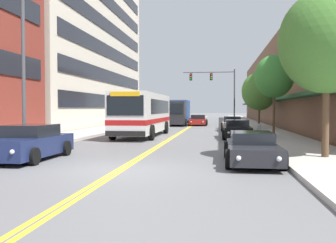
{
  "coord_description": "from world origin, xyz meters",
  "views": [
    {
      "loc": [
        3.23,
        -11.98,
        2.03
      ],
      "look_at": [
        -0.17,
        12.9,
        1.16
      ],
      "focal_mm": 40.0,
      "sensor_mm": 36.0,
      "label": 1
    }
  ],
  "objects": [
    {
      "name": "office_tower_left",
      "position": [
        -15.17,
        29.93,
        11.25
      ],
      "size": [
        12.08,
        31.11,
        22.5
      ],
      "color": "beige",
      "rests_on": "ground_plane"
    },
    {
      "name": "box_truck",
      "position": [
        -1.67,
        32.97,
        1.6
      ],
      "size": [
        2.57,
        7.91,
        3.04
      ],
      "color": "#232328",
      "rests_on": "ground_plane"
    },
    {
      "name": "car_black_parked_right_mid",
      "position": [
        4.44,
        13.56,
        0.59
      ],
      "size": [
        2.0,
        4.32,
        1.26
      ],
      "color": "black",
      "rests_on": "ground_plane"
    },
    {
      "name": "sidewalk_left",
      "position": [
        -7.22,
        37.0,
        0.08
      ],
      "size": [
        3.44,
        106.0,
        0.16
      ],
      "color": "#B2ADA5",
      "rests_on": "ground_plane"
    },
    {
      "name": "car_navy_parked_left_mid",
      "position": [
        -4.27,
        1.96,
        0.65
      ],
      "size": [
        2.17,
        4.71,
        1.38
      ],
      "color": "#19234C",
      "rests_on": "ground_plane"
    },
    {
      "name": "traffic_signal_mast",
      "position": [
        2.98,
        37.59,
        5.11
      ],
      "size": [
        6.79,
        0.38,
        7.16
      ],
      "color": "#47474C",
      "rests_on": "ground_plane"
    },
    {
      "name": "street_tree_right_far",
      "position": [
        7.08,
        25.23,
        3.7
      ],
      "size": [
        3.36,
        3.36,
        5.39
      ],
      "color": "brown",
      "rests_on": "sidewalk_right"
    },
    {
      "name": "ground_plane",
      "position": [
        0.0,
        37.0,
        0.0
      ],
      "size": [
        240.0,
        240.0,
        0.0
      ],
      "primitive_type": "plane",
      "color": "slate"
    },
    {
      "name": "car_charcoal_parked_right_foreground",
      "position": [
        4.44,
        2.07,
        0.56
      ],
      "size": [
        1.99,
        4.78,
        1.16
      ],
      "color": "#232328",
      "rests_on": "ground_plane"
    },
    {
      "name": "car_red_moving_lead",
      "position": [
        0.74,
        33.02,
        0.6
      ],
      "size": [
        2.19,
        4.73,
        1.27
      ],
      "color": "maroon",
      "rests_on": "ground_plane"
    },
    {
      "name": "fire_hydrant",
      "position": [
        5.95,
        13.96,
        0.58
      ],
      "size": [
        0.35,
        0.27,
        0.85
      ],
      "color": "#B7B7BC",
      "rests_on": "sidewalk_right"
    },
    {
      "name": "car_silver_parked_left_near",
      "position": [
        -4.33,
        31.37,
        0.63
      ],
      "size": [
        2.16,
        4.71,
        1.35
      ],
      "color": "#B7B7BC",
      "rests_on": "ground_plane"
    },
    {
      "name": "street_tree_right_near",
      "position": [
        7.3,
        3.11,
        4.59
      ],
      "size": [
        3.63,
        3.63,
        6.44
      ],
      "color": "brown",
      "rests_on": "sidewalk_right"
    },
    {
      "name": "storefront_row_right",
      "position": [
        13.17,
        37.0,
        5.01
      ],
      "size": [
        9.1,
        68.0,
        10.04
      ],
      "color": "brown",
      "rests_on": "ground_plane"
    },
    {
      "name": "city_bus",
      "position": [
        -2.31,
        15.11,
        1.75
      ],
      "size": [
        2.85,
        10.7,
        3.09
      ],
      "color": "silver",
      "rests_on": "ground_plane"
    },
    {
      "name": "street_lamp_left_near",
      "position": [
        -5.01,
        3.5,
        5.21
      ],
      "size": [
        2.34,
        0.28,
        8.87
      ],
      "color": "#47474C",
      "rests_on": "ground_plane"
    },
    {
      "name": "sidewalk_right",
      "position": [
        7.22,
        37.0,
        0.08
      ],
      "size": [
        3.44,
        106.0,
        0.16
      ],
      "color": "#B2ADA5",
      "rests_on": "ground_plane"
    },
    {
      "name": "street_tree_right_mid",
      "position": [
        6.87,
        13.82,
        4.17
      ],
      "size": [
        2.61,
        2.61,
        5.46
      ],
      "color": "brown",
      "rests_on": "sidewalk_right"
    },
    {
      "name": "car_champagne_parked_right_far",
      "position": [
        4.41,
        22.62,
        0.61
      ],
      "size": [
        1.99,
        4.43,
        1.31
      ],
      "color": "beige",
      "rests_on": "ground_plane"
    },
    {
      "name": "centre_line",
      "position": [
        0.0,
        37.0,
        0.0
      ],
      "size": [
        0.34,
        106.0,
        0.01
      ],
      "color": "yellow",
      "rests_on": "ground_plane"
    }
  ]
}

